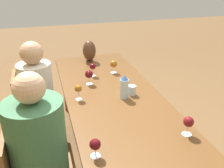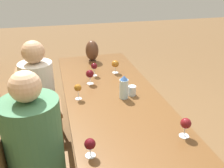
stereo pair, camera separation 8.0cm
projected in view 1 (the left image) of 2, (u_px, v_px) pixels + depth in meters
ground_plane at (114, 159)px, 2.62m from camera, size 14.00×14.00×0.00m
dining_table at (115, 104)px, 2.34m from camera, size 2.53×0.88×0.74m
water_bottle at (124, 87)px, 2.26m from camera, size 0.08×0.08×0.22m
water_tumbler at (132, 90)px, 2.34m from camera, size 0.07×0.07×0.09m
vase at (89, 51)px, 3.14m from camera, size 0.16×0.16×0.27m
wine_glass_0 at (89, 74)px, 2.53m from camera, size 0.08×0.08×0.15m
wine_glass_1 at (93, 67)px, 2.73m from camera, size 0.07×0.07×0.15m
wine_glass_2 at (188, 122)px, 1.75m from camera, size 0.08×0.08×0.15m
wine_glass_3 at (114, 64)px, 2.81m from camera, size 0.08×0.08×0.15m
wine_glass_4 at (95, 145)px, 1.55m from camera, size 0.07×0.07×0.13m
wine_glass_5 at (78, 89)px, 2.23m from camera, size 0.07×0.07×0.15m
chair_far at (33, 108)px, 2.65m from camera, size 0.44×0.44×0.86m
person_near at (42, 153)px, 1.70m from camera, size 0.39×0.39×1.28m
person_far at (39, 93)px, 2.60m from camera, size 0.34×0.34×1.19m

